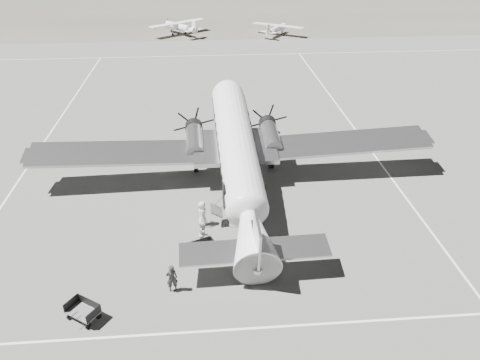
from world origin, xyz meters
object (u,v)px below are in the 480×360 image
ground_crew (172,278)px  passenger (202,214)px  baggage_cart_near (202,250)px  baggage_cart_far (83,312)px  light_plane_left (180,28)px  light_plane_right (277,30)px  dc3_airliner (238,157)px  ramp_agent (204,233)px

ground_crew → passenger: (1.77, 6.34, 0.02)m
baggage_cart_near → baggage_cart_far: size_ratio=0.99×
light_plane_left → light_plane_right: size_ratio=1.19×
dc3_airliner → ramp_agent: bearing=-114.4°
ground_crew → dc3_airliner: bearing=-125.2°
dc3_airliner → light_plane_right: (10.99, 52.90, -2.06)m
light_plane_right → baggage_cart_far: bearing=-74.0°
baggage_cart_far → passenger: size_ratio=0.96×
ramp_agent → passenger: 2.23m
dc3_airliner → light_plane_left: (-6.07, 54.86, -1.87)m
baggage_cart_near → ground_crew: size_ratio=0.98×
baggage_cart_near → baggage_cart_far: 7.84m
dc3_airliner → ground_crew: dc3_airliner is taller
light_plane_right → baggage_cart_far: size_ratio=5.41×
dc3_airliner → baggage_cart_far: 15.47m
baggage_cart_near → ramp_agent: 1.26m
ground_crew → passenger: bearing=-117.5°
dc3_airliner → light_plane_right: bearing=76.7°
passenger → dc3_airliner: bearing=-30.5°
light_plane_left → light_plane_right: light_plane_left is taller
baggage_cart_far → passenger: passenger is taller
dc3_airliner → ramp_agent: (-2.69, -6.37, -2.17)m
dc3_airliner → light_plane_left: dc3_airliner is taller
light_plane_right → passenger: bearing=-70.4°
dc3_airliner → baggage_cart_near: 8.46m
light_plane_left → baggage_cart_far: (-3.03, -67.11, -0.68)m
dc3_airliner → baggage_cart_far: bearing=-128.1°
light_plane_right → passenger: (-13.74, -57.04, -0.07)m
light_plane_right → passenger: 58.67m
light_plane_right → ramp_agent: bearing=-69.9°
baggage_cart_near → ground_crew: 3.40m
baggage_cart_far → ground_crew: ground_crew is taller
light_plane_right → ramp_agent: 60.83m
light_plane_right → ground_crew: 65.25m
light_plane_right → baggage_cart_near: 62.02m
dc3_airliner → ground_crew: size_ratio=17.86×
baggage_cart_far → ground_crew: size_ratio=0.98×
dc3_airliner → ramp_agent: dc3_airliner is taller
baggage_cart_near → light_plane_left: bearing=70.1°
baggage_cart_near → passenger: passenger is taller
light_plane_right → ground_crew: (-15.51, -63.38, -0.09)m
light_plane_right → passenger: light_plane_right is taller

